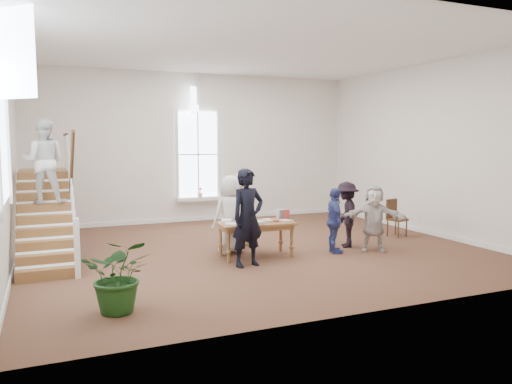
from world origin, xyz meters
name	(u,v)px	position (x,y,z in m)	size (l,w,h in m)	color
ground	(254,249)	(0.00, 0.00, 0.00)	(10.00, 10.00, 0.00)	#4E321E
room_shell	(199,208)	(0.00, 4.39, 0.40)	(10.49, 10.00, 10.00)	silver
staircase	(45,183)	(-4.34, 0.75, 1.62)	(1.10, 4.10, 2.92)	brown
library_table	(255,226)	(-0.26, -0.68, 0.67)	(1.64, 0.89, 0.82)	brown
police_officer	(248,218)	(-0.69, -1.33, 0.97)	(0.71, 0.46, 1.94)	black
elderly_woman	(231,214)	(-0.59, -0.08, 0.86)	(0.84, 0.55, 1.72)	silver
person_yellow	(235,211)	(-0.29, 0.42, 0.86)	(0.83, 0.65, 1.71)	beige
woman_cluster_a	(335,221)	(1.49, -1.02, 0.72)	(0.85, 0.35, 1.45)	navy
woman_cluster_b	(346,214)	(2.09, -0.57, 0.76)	(0.99, 0.57, 1.53)	black
woman_cluster_c	(374,218)	(2.39, -1.22, 0.75)	(1.40, 0.44, 1.51)	beige
floor_plant	(120,275)	(-3.40, -3.08, 0.55)	(0.99, 0.86, 1.10)	#173912
side_chair	(395,216)	(3.98, 0.05, 0.54)	(0.51, 0.51, 0.96)	#33190E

